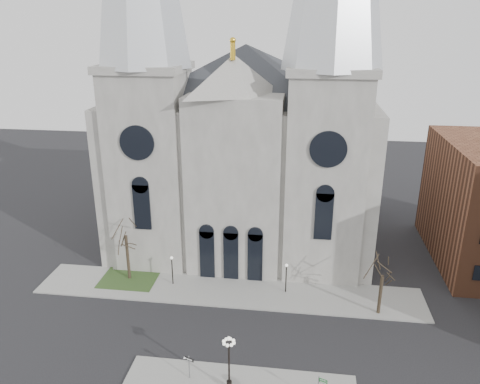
# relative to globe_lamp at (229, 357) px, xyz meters

# --- Properties ---
(ground) EXTENTS (160.00, 160.00, 0.00)m
(ground) POSITION_rel_globe_lamp_xyz_m (-2.29, 2.70, -3.15)
(ground) COLOR black
(ground) RESTS_ON ground
(sidewalk_far) EXTENTS (40.00, 6.00, 0.14)m
(sidewalk_far) POSITION_rel_globe_lamp_xyz_m (-2.29, 13.70, -3.08)
(sidewalk_far) COLOR gray
(sidewalk_far) RESTS_ON ground
(grass_patch) EXTENTS (6.00, 5.00, 0.18)m
(grass_patch) POSITION_rel_globe_lamp_xyz_m (-13.29, 14.70, -3.06)
(grass_patch) COLOR #2F4C20
(grass_patch) RESTS_ON ground
(cathedral) EXTENTS (33.00, 26.66, 54.00)m
(cathedral) POSITION_rel_globe_lamp_xyz_m (-2.29, 25.56, 15.33)
(cathedral) COLOR gray
(cathedral) RESTS_ON ground
(tree_left) EXTENTS (3.20, 3.20, 7.50)m
(tree_left) POSITION_rel_globe_lamp_xyz_m (-13.29, 14.70, 2.44)
(tree_left) COLOR black
(tree_left) RESTS_ON ground
(tree_right) EXTENTS (3.20, 3.20, 6.00)m
(tree_right) POSITION_rel_globe_lamp_xyz_m (12.71, 11.70, 1.32)
(tree_right) COLOR black
(tree_right) RESTS_ON ground
(ped_lamp_left) EXTENTS (0.32, 0.32, 3.26)m
(ped_lamp_left) POSITION_rel_globe_lamp_xyz_m (-8.29, 14.20, -0.82)
(ped_lamp_left) COLOR black
(ped_lamp_left) RESTS_ON sidewalk_far
(ped_lamp_right) EXTENTS (0.32, 0.32, 3.26)m
(ped_lamp_right) POSITION_rel_globe_lamp_xyz_m (3.71, 14.20, -0.82)
(ped_lamp_right) COLOR black
(ped_lamp_right) RESTS_ON sidewalk_far
(globe_lamp) EXTENTS (1.15, 1.15, 4.79)m
(globe_lamp) POSITION_rel_globe_lamp_xyz_m (0.00, 0.00, 0.00)
(globe_lamp) COLOR black
(globe_lamp) RESTS_ON sidewalk_near
(one_way_sign) EXTENTS (0.86, 0.36, 2.07)m
(one_way_sign) POSITION_rel_globe_lamp_xyz_m (-3.27, 0.76, -1.59)
(one_way_sign) COLOR slate
(one_way_sign) RESTS_ON sidewalk_near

